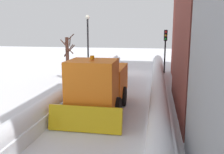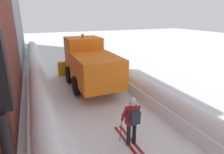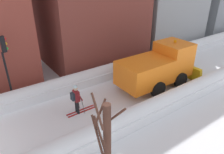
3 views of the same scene
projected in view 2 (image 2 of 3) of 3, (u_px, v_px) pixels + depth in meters
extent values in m
plane|color=white|center=(91.00, 96.00, 10.81)|extent=(80.00, 80.00, 0.00)
cube|color=white|center=(40.00, 99.00, 9.73)|extent=(1.10, 36.00, 0.59)
cylinder|color=white|center=(39.00, 93.00, 9.64)|extent=(0.90, 34.20, 0.90)
cube|color=white|center=(133.00, 84.00, 11.70)|extent=(1.10, 36.00, 0.58)
cylinder|color=white|center=(134.00, 80.00, 11.61)|extent=(0.90, 34.20, 0.90)
cube|color=orange|center=(96.00, 70.00, 10.70)|extent=(2.30, 3.40, 1.60)
cube|color=orange|center=(84.00, 55.00, 12.95)|extent=(2.20, 2.00, 2.30)
cube|color=black|center=(80.00, 45.00, 13.64)|extent=(1.85, 0.06, 1.01)
cube|color=gold|center=(80.00, 67.00, 14.51)|extent=(3.20, 0.46, 1.13)
cylinder|color=orange|center=(83.00, 36.00, 12.55)|extent=(0.20, 0.20, 0.18)
cylinder|color=black|center=(69.00, 75.00, 12.64)|extent=(0.25, 1.10, 1.10)
cylinder|color=black|center=(101.00, 71.00, 13.49)|extent=(0.25, 1.10, 1.10)
cylinder|color=black|center=(76.00, 86.00, 10.72)|extent=(0.25, 1.10, 1.10)
cylinder|color=black|center=(114.00, 81.00, 11.56)|extent=(0.25, 1.10, 1.10)
cylinder|color=black|center=(129.00, 135.00, 6.64)|extent=(0.14, 0.14, 0.82)
cylinder|color=black|center=(134.00, 133.00, 6.72)|extent=(0.14, 0.14, 0.82)
cube|color=maroon|center=(132.00, 115.00, 6.45)|extent=(0.42, 0.26, 0.62)
cube|color=#262D38|center=(135.00, 118.00, 6.26)|extent=(0.32, 0.16, 0.44)
sphere|color=tan|center=(133.00, 103.00, 6.31)|extent=(0.24, 0.24, 0.24)
sphere|color=silver|center=(133.00, 100.00, 6.27)|extent=(0.22, 0.22, 0.22)
cylinder|color=maroon|center=(124.00, 115.00, 6.43)|extent=(0.09, 0.33, 0.56)
cylinder|color=maroon|center=(137.00, 112.00, 6.63)|extent=(0.09, 0.33, 0.56)
cube|color=maroon|center=(125.00, 140.00, 6.98)|extent=(0.09, 1.80, 0.03)
cube|color=maroon|center=(130.00, 139.00, 7.06)|extent=(0.09, 1.80, 0.03)
cylinder|color=#262628|center=(121.00, 128.00, 6.70)|extent=(0.02, 0.19, 1.19)
cylinder|color=#262628|center=(136.00, 124.00, 6.92)|extent=(0.02, 0.19, 1.19)
sphere|color=green|center=(0.00, 92.00, 2.38)|extent=(0.18, 0.18, 0.18)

